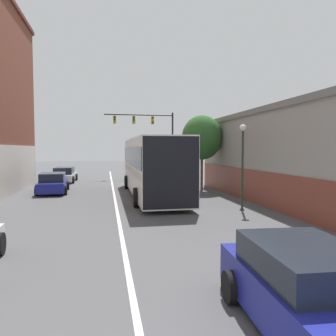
# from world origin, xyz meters

# --- Properties ---
(lane_center_line) EXTENTS (0.14, 48.05, 0.01)m
(lane_center_line) POSITION_xyz_m (0.00, 18.03, 0.00)
(lane_center_line) COLOR silver
(lane_center_line) RESTS_ON ground_plane
(building_right_storefront) EXTENTS (6.76, 18.20, 5.16)m
(building_right_storefront) POSITION_xyz_m (10.71, 15.23, 2.70)
(building_right_storefront) COLOR #9E998E
(building_right_storefront) RESTS_ON ground_plane
(bus) EXTENTS (2.95, 12.72, 3.59)m
(bus) POSITION_xyz_m (2.33, 18.86, 2.01)
(bus) COLOR silver
(bus) RESTS_ON ground_plane
(hatchback_foreground) EXTENTS (2.20, 4.45, 1.42)m
(hatchback_foreground) POSITION_xyz_m (2.64, 2.88, 0.68)
(hatchback_foreground) COLOR navy
(hatchback_foreground) RESTS_ON ground_plane
(parked_car_left_near) EXTENTS (2.14, 4.59, 1.35)m
(parked_car_left_near) POSITION_xyz_m (-4.04, 21.54, 0.64)
(parked_car_left_near) COLOR navy
(parked_car_left_near) RESTS_ON ground_plane
(parked_car_left_far) EXTENTS (2.01, 4.51, 1.33)m
(parked_car_left_far) POSITION_xyz_m (-4.17, 28.85, 0.63)
(parked_car_left_far) COLOR silver
(parked_car_left_far) RESTS_ON ground_plane
(traffic_signal_gantry) EXTENTS (7.11, 0.36, 6.74)m
(traffic_signal_gantry) POSITION_xyz_m (4.09, 32.04, 4.97)
(traffic_signal_gantry) COLOR black
(traffic_signal_gantry) RESTS_ON ground_plane
(street_lamp) EXTENTS (0.32, 0.32, 4.13)m
(street_lamp) POSITION_xyz_m (5.92, 13.09, 2.43)
(street_lamp) COLOR #233323
(street_lamp) RESTS_ON ground_plane
(street_tree_near) EXTENTS (2.84, 2.56, 5.33)m
(street_tree_near) POSITION_xyz_m (6.16, 20.68, 3.75)
(street_tree_near) COLOR brown
(street_tree_near) RESTS_ON ground_plane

